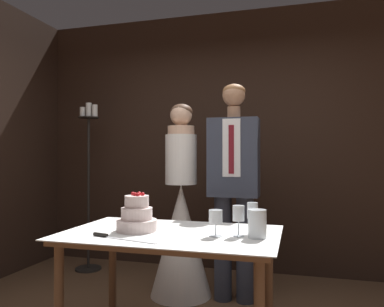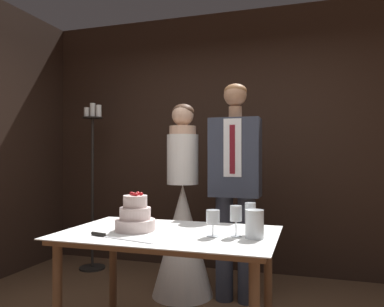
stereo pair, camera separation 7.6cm
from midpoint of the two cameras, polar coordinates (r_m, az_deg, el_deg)
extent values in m
cube|color=black|center=(4.14, 5.36, 1.99)|extent=(4.57, 0.12, 2.81)
cylinder|color=brown|center=(2.47, -20.52, -21.01)|extent=(0.06, 0.06, 0.72)
cylinder|color=brown|center=(2.99, -12.76, -17.32)|extent=(0.06, 0.06, 0.72)
cylinder|color=brown|center=(2.67, 10.79, -19.41)|extent=(0.06, 0.06, 0.72)
cube|color=brown|center=(2.38, -4.14, -12.41)|extent=(1.27, 0.77, 0.03)
cube|color=white|center=(2.38, -4.14, -11.93)|extent=(1.33, 0.83, 0.01)
cylinder|color=beige|center=(2.43, -9.33, -10.74)|extent=(0.25, 0.25, 0.07)
cylinder|color=beige|center=(2.42, -9.33, -9.03)|extent=(0.20, 0.20, 0.08)
cylinder|color=beige|center=(2.41, -9.32, -7.25)|extent=(0.15, 0.15, 0.08)
sphere|color=red|center=(2.39, -8.43, -6.15)|extent=(0.02, 0.02, 0.02)
sphere|color=red|center=(2.42, -8.91, -6.10)|extent=(0.02, 0.02, 0.02)
sphere|color=red|center=(2.45, -8.93, -6.02)|extent=(0.02, 0.02, 0.02)
sphere|color=red|center=(2.43, -9.91, -6.06)|extent=(0.02, 0.02, 0.02)
sphere|color=red|center=(2.41, -9.66, -6.12)|extent=(0.02, 0.02, 0.02)
sphere|color=red|center=(2.39, -9.56, -6.16)|extent=(0.02, 0.02, 0.02)
sphere|color=red|center=(2.37, -9.18, -6.21)|extent=(0.02, 0.02, 0.02)
cube|color=silver|center=(2.17, -10.31, -12.88)|extent=(0.34, 0.10, 0.00)
cylinder|color=black|center=(2.31, -14.69, -11.88)|extent=(0.10, 0.04, 0.02)
cylinder|color=silver|center=(2.34, 8.27, -12.00)|extent=(0.06, 0.06, 0.00)
cylinder|color=silver|center=(2.33, 8.27, -10.87)|extent=(0.01, 0.01, 0.09)
cylinder|color=silver|center=(2.32, 8.26, -8.60)|extent=(0.07, 0.07, 0.10)
cylinder|color=maroon|center=(2.32, 8.27, -9.41)|extent=(0.05, 0.05, 0.03)
cylinder|color=silver|center=(2.27, 6.13, -12.38)|extent=(0.07, 0.07, 0.00)
cylinder|color=silver|center=(2.26, 6.13, -11.26)|extent=(0.01, 0.01, 0.09)
cylinder|color=silver|center=(2.24, 6.13, -9.03)|extent=(0.07, 0.07, 0.09)
cylinder|color=silver|center=(2.25, 2.63, -12.46)|extent=(0.08, 0.08, 0.00)
cylinder|color=silver|center=(2.24, 2.63, -11.47)|extent=(0.01, 0.01, 0.08)
cylinder|color=silver|center=(2.23, 2.63, -9.56)|extent=(0.08, 0.08, 0.08)
cylinder|color=silver|center=(2.22, 8.92, -10.54)|extent=(0.11, 0.11, 0.16)
cylinder|color=white|center=(2.23, 8.93, -11.68)|extent=(0.05, 0.05, 0.07)
sphere|color=#F9CC4C|center=(2.22, 8.92, -10.44)|extent=(0.02, 0.02, 0.02)
cone|color=white|center=(3.40, -2.34, -12.98)|extent=(0.54, 0.54, 0.98)
cylinder|color=white|center=(3.32, -2.34, -0.91)|extent=(0.28, 0.28, 0.44)
cylinder|color=#DBAD8E|center=(3.33, -2.33, 3.54)|extent=(0.24, 0.24, 0.08)
sphere|color=#DBAD8E|center=(3.34, -2.33, 5.86)|extent=(0.19, 0.19, 0.19)
ellipsoid|color=#472D1E|center=(3.36, -2.26, 6.33)|extent=(0.20, 0.20, 0.15)
cylinder|color=#333847|center=(3.31, 4.06, -14.14)|extent=(0.15, 0.15, 0.89)
cylinder|color=#333847|center=(3.28, 7.43, -14.27)|extent=(0.15, 0.15, 0.89)
cube|color=#333847|center=(3.20, 5.72, -0.59)|extent=(0.42, 0.24, 0.67)
cube|color=white|center=(3.08, 5.32, 0.89)|extent=(0.15, 0.01, 0.48)
cube|color=maroon|center=(3.08, 5.30, 0.64)|extent=(0.04, 0.01, 0.40)
cylinder|color=#A37556|center=(3.23, 5.72, 6.23)|extent=(0.11, 0.11, 0.10)
sphere|color=#A37556|center=(3.25, 5.71, 8.82)|extent=(0.19, 0.19, 0.19)
ellipsoid|color=brown|center=(3.26, 5.74, 9.38)|extent=(0.19, 0.19, 0.13)
cylinder|color=black|center=(4.40, -16.03, -16.50)|extent=(0.28, 0.28, 0.02)
cylinder|color=black|center=(4.25, -16.00, -5.76)|extent=(0.03, 0.03, 1.63)
cylinder|color=black|center=(4.25, -15.97, 5.30)|extent=(0.22, 0.22, 0.01)
cylinder|color=white|center=(4.30, -16.82, 6.05)|extent=(0.06, 0.06, 0.11)
cylinder|color=white|center=(4.26, -15.97, 6.40)|extent=(0.06, 0.06, 0.15)
cylinder|color=white|center=(4.22, -15.10, 6.31)|extent=(0.06, 0.06, 0.13)
camera|label=1|loc=(0.04, -90.78, 0.01)|focal=35.00mm
camera|label=2|loc=(0.04, 89.22, -0.01)|focal=35.00mm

